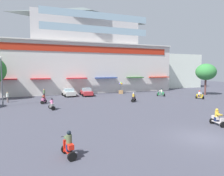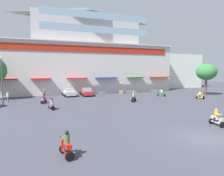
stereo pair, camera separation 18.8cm
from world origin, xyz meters
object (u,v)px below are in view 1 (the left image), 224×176
pedestrian_1 (7,97)px  scooter_rider_1 (161,93)px  scooter_rider_3 (217,119)px  streetlamp_near (2,78)px  parked_car_0 (69,92)px  scooter_rider_6 (69,146)px  scooter_rider_0 (52,105)px  pedestrian_0 (44,93)px  balloon_vendor_cart (121,89)px  parked_car_1 (86,92)px  scooter_rider_4 (200,95)px  plaza_tree_1 (206,72)px  scooter_rider_8 (44,99)px  scooter_rider_7 (134,98)px

pedestrian_1 → scooter_rider_1: bearing=-5.0°
scooter_rider_3 → streetlamp_near: streetlamp_near is taller
parked_car_0 → scooter_rider_6: size_ratio=2.48×
scooter_rider_0 → pedestrian_0: 10.60m
streetlamp_near → balloon_vendor_cart: size_ratio=2.71×
streetlamp_near → parked_car_1: bearing=28.0°
scooter_rider_4 → pedestrian_0: size_ratio=0.87×
parked_car_1 → scooter_rider_6: scooter_rider_6 is taller
scooter_rider_3 → parked_car_0: bearing=109.4°
scooter_rider_1 → scooter_rider_3: 20.46m
scooter_rider_0 → streetlamp_near: streetlamp_near is taller
scooter_rider_6 → pedestrian_0: bearing=90.1°
parked_car_0 → scooter_rider_0: size_ratio=2.58×
scooter_rider_3 → scooter_rider_6: scooter_rider_6 is taller
pedestrian_0 → scooter_rider_0: bearing=-88.0°
plaza_tree_1 → parked_car_1: plaza_tree_1 is taller
scooter_rider_8 → balloon_vendor_cart: size_ratio=0.60×
pedestrian_1 → scooter_rider_6: bearing=-76.7°
pedestrian_0 → pedestrian_1: (-5.44, -2.27, -0.05)m
scooter_rider_1 → pedestrian_0: (-20.94, 4.57, 0.36)m
scooter_rider_3 → scooter_rider_6: bearing=-172.4°
scooter_rider_4 → scooter_rider_7: (-12.11, 1.35, -0.00)m
parked_car_0 → parked_car_1: parked_car_0 is taller
plaza_tree_1 → scooter_rider_4: size_ratio=4.24×
scooter_rider_1 → scooter_rider_3: bearing=-111.4°
scooter_rider_3 → parked_car_1: bearing=102.7°
plaza_tree_1 → scooter_rider_3: size_ratio=4.06×
parked_car_0 → scooter_rider_6: (-4.54, -27.08, -0.11)m
parked_car_1 → scooter_rider_0: (-7.49, -11.89, -0.16)m
scooter_rider_1 → streetlamp_near: 26.82m
parked_car_1 → pedestrian_0: pedestrian_0 is taller
pedestrian_1 → balloon_vendor_cart: bearing=11.0°
scooter_rider_0 → streetlamp_near: (-6.02, 4.70, 3.36)m
scooter_rider_0 → pedestrian_0: bearing=92.0°
plaza_tree_1 → parked_car_0: plaza_tree_1 is taller
scooter_rider_4 → scooter_rider_8: size_ratio=0.97×
scooter_rider_3 → scooter_rider_8: (-13.81, 18.28, 0.00)m
scooter_rider_0 → scooter_rider_6: bearing=-91.4°
scooter_rider_0 → scooter_rider_3: size_ratio=0.99×
balloon_vendor_cart → scooter_rider_3: bearing=-94.3°
scooter_rider_8 → pedestrian_1: 5.97m
parked_car_0 → pedestrian_0: size_ratio=2.30×
parked_car_1 → scooter_rider_1: parked_car_1 is taller
pedestrian_0 → streetlamp_near: streetlamp_near is taller
parked_car_0 → balloon_vendor_cart: size_ratio=1.56×
scooter_rider_4 → scooter_rider_1: bearing=126.2°
parked_car_0 → scooter_rider_8: parked_car_0 is taller
scooter_rider_8 → parked_car_1: bearing=39.1°
pedestrian_0 → streetlamp_near: (-5.64, -5.89, 2.99)m
scooter_rider_6 → balloon_vendor_cart: (15.37, 27.21, 0.41)m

